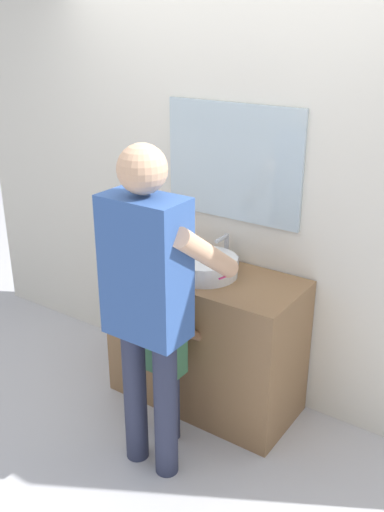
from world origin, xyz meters
TOP-DOWN VIEW (x-y plane):
  - ground_plane at (0.00, 0.00)m, footprint 14.00×14.00m
  - back_wall at (0.00, 0.62)m, footprint 4.40×0.10m
  - vanity_cabinet at (0.00, 0.30)m, footprint 1.15×0.54m
  - sink_basin at (0.00, 0.28)m, footprint 0.39×0.39m
  - faucet at (0.00, 0.51)m, footprint 0.18×0.14m
  - toothbrush_cup at (-0.42, 0.37)m, footprint 0.07×0.07m
  - child_toddler at (0.00, -0.10)m, footprint 0.29×0.29m
  - adult_parent at (0.08, -0.33)m, footprint 0.55×0.57m

SIDE VIEW (x-z plane):
  - ground_plane at x=0.00m, z-range 0.00..0.00m
  - vanity_cabinet at x=0.00m, z-range 0.00..0.88m
  - child_toddler at x=0.00m, z-range 0.09..1.04m
  - toothbrush_cup at x=-0.42m, z-range 0.83..1.04m
  - sink_basin at x=0.00m, z-range 0.88..0.99m
  - faucet at x=0.00m, z-range 0.87..1.05m
  - adult_parent at x=0.08m, z-range 0.18..1.95m
  - back_wall at x=0.00m, z-range 0.00..2.70m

